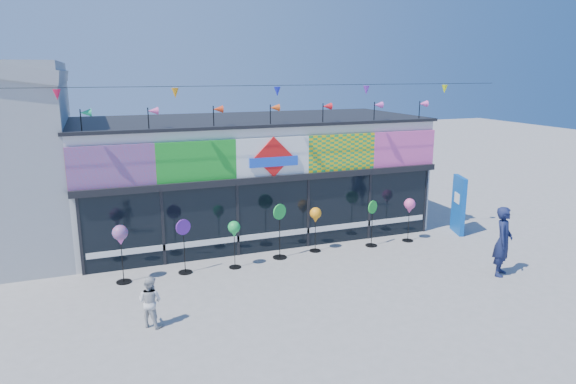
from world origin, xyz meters
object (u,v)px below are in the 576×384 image
spinner_3 (280,230)px  spinner_4 (316,216)px  spinner_0 (120,237)px  blue_sign (459,205)px  spinner_5 (372,222)px  child (150,301)px  adult_man (503,241)px  spinner_2 (234,231)px  spinner_6 (409,207)px  spinner_1 (184,245)px

spinner_3 → spinner_4: size_ratio=1.19×
spinner_0 → blue_sign: bearing=2.1°
spinner_4 → spinner_5: spinner_5 is taller
spinner_4 → spinner_0: bearing=-175.8°
spinner_3 → child: bearing=-144.1°
spinner_4 → adult_man: size_ratio=0.73×
spinner_2 → child: spinner_2 is taller
spinner_0 → spinner_3: 4.73m
spinner_0 → spinner_2: (3.17, -0.03, -0.17)m
spinner_2 → adult_man: bearing=-24.9°
blue_sign → spinner_6: bearing=-155.9°
spinner_0 → spinner_6: size_ratio=1.10×
child → spinner_5: bearing=-118.4°
spinner_0 → spinner_4: size_ratio=1.13×
spinner_2 → spinner_5: size_ratio=0.92×
spinner_0 → spinner_4: bearing=4.2°
spinner_0 → spinner_5: bearing=1.7°
spinner_6 → spinner_1: bearing=-178.9°
spinner_2 → spinner_6: bearing=2.5°
spinner_1 → spinner_3: 2.99m
spinner_1 → child: bearing=-113.7°
spinner_4 → spinner_1: bearing=-175.4°
spinner_3 → child: (-4.26, -3.09, -0.32)m
blue_sign → spinner_5: bearing=-157.8°
spinner_0 → spinner_5: 7.98m
adult_man → blue_sign: bearing=30.0°
spinner_1 → spinner_6: size_ratio=1.07×
spinner_6 → adult_man: 3.60m
blue_sign → adult_man: blue_sign is taller
spinner_3 → spinner_4: 1.32m
spinner_4 → adult_man: 5.59m
spinner_0 → spinner_3: bearing=3.3°
spinner_4 → child: size_ratio=1.22×
blue_sign → child: blue_sign is taller
blue_sign → spinner_4: size_ratio=1.41×
blue_sign → spinner_5: (-3.64, -0.19, -0.21)m
spinner_3 → adult_man: bearing=-32.9°
spinner_0 → spinner_5: (7.96, 0.24, -0.50)m
spinner_5 → adult_man: (2.21, -3.51, 0.18)m
spinner_1 → spinner_6: spinner_1 is taller
spinner_5 → child: 8.12m
blue_sign → spinner_2: size_ratio=1.44×
spinner_5 → spinner_6: size_ratio=1.04×
spinner_4 → adult_man: bearing=-41.6°
spinner_5 → child: size_ratio=1.29×
spinner_2 → spinner_4: spinner_4 is taller
spinner_6 → spinner_5: bearing=-179.8°
spinner_0 → child: spinner_0 is taller
spinner_1 → spinner_3: size_ratio=0.93×
spinner_1 → adult_man: size_ratio=0.80×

